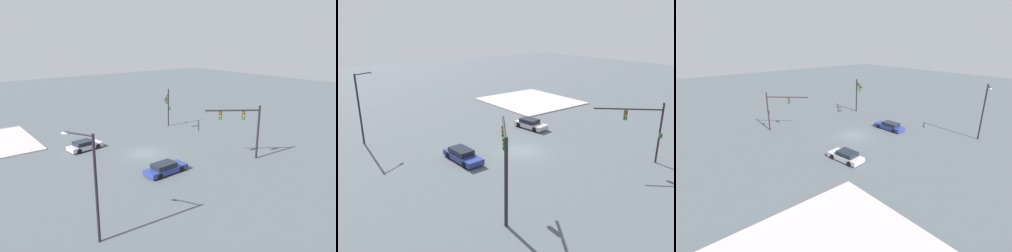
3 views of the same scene
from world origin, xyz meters
TOP-DOWN VIEW (x-y plane):
  - ground_plane at (0.00, 0.00)m, footprint 168.54×168.54m
  - traffic_signal_near_corner at (-9.28, -7.46)m, footprint 4.75×4.88m
  - traffic_signal_opposite_side at (-8.35, 8.56)m, footprint 5.39×3.82m
  - streetlamp_curved_arm at (12.71, 12.73)m, footprint 1.47×2.48m
  - sedan_car_approaching at (1.67, 6.36)m, footprint 4.88×2.09m
  - sedan_car_waiting_far at (5.41, -5.96)m, footprint 4.58×2.44m

SIDE VIEW (x-z plane):
  - ground_plane at x=0.00m, z-range 0.00..0.00m
  - sedan_car_waiting_far at x=5.41m, z-range -0.03..1.18m
  - sedan_car_approaching at x=1.67m, z-range -0.03..1.18m
  - traffic_signal_near_corner at x=-9.28m, z-range 0.97..7.06m
  - traffic_signal_opposite_side at x=-8.35m, z-range 1.20..7.65m
  - streetlamp_curved_arm at x=12.71m, z-range 0.68..8.68m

